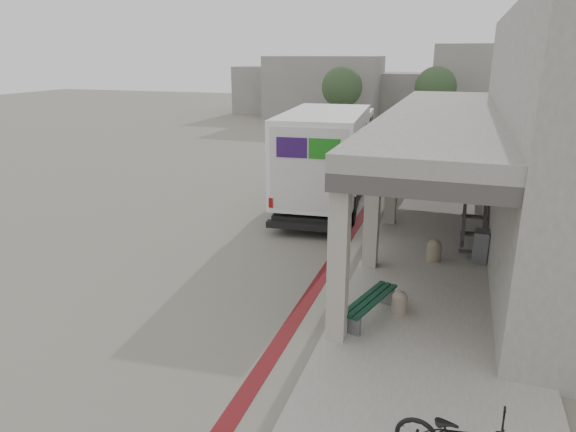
% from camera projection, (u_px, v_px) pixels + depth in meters
% --- Properties ---
extents(ground, '(120.00, 120.00, 0.00)m').
position_uv_depth(ground, '(292.00, 266.00, 14.46)').
color(ground, slate).
rests_on(ground, ground).
extents(bike_lane_stripe, '(0.35, 40.00, 0.01)m').
position_uv_depth(bike_lane_stripe, '(342.00, 246.00, 15.96)').
color(bike_lane_stripe, maroon).
rests_on(bike_lane_stripe, ground).
extents(sidewalk, '(4.40, 28.00, 0.12)m').
position_uv_depth(sidewalk, '(439.00, 283.00, 13.23)').
color(sidewalk, gray).
rests_on(sidewalk, ground).
extents(transit_building, '(7.60, 17.00, 7.00)m').
position_uv_depth(transit_building, '(554.00, 134.00, 15.43)').
color(transit_building, gray).
rests_on(transit_building, ground).
extents(distant_backdrop, '(28.00, 10.00, 6.50)m').
position_uv_depth(distant_backdrop, '(384.00, 88.00, 46.94)').
color(distant_backdrop, gray).
rests_on(distant_backdrop, ground).
extents(tree_left, '(3.20, 3.20, 4.80)m').
position_uv_depth(tree_left, '(342.00, 87.00, 40.31)').
color(tree_left, '#38281C').
rests_on(tree_left, ground).
extents(tree_mid, '(3.20, 3.20, 4.80)m').
position_uv_depth(tree_mid, '(435.00, 88.00, 40.01)').
color(tree_mid, '#38281C').
rests_on(tree_mid, ground).
extents(tree_right, '(3.20, 3.20, 4.80)m').
position_uv_depth(tree_right, '(550.00, 91.00, 36.69)').
color(tree_right, '#38281C').
rests_on(tree_right, ground).
extents(fedex_truck, '(3.45, 8.95, 3.73)m').
position_uv_depth(fedex_truck, '(328.00, 154.00, 19.92)').
color(fedex_truck, black).
rests_on(fedex_truck, ground).
extents(bench, '(0.98, 2.03, 0.47)m').
position_uv_depth(bench, '(370.00, 304.00, 11.31)').
color(bench, slate).
rests_on(bench, sidewalk).
extents(bollard_near, '(0.36, 0.36, 0.53)m').
position_uv_depth(bollard_near, '(399.00, 302.00, 11.54)').
color(bollard_near, gray).
rests_on(bollard_near, sidewalk).
extents(bollard_far, '(0.42, 0.42, 0.62)m').
position_uv_depth(bollard_far, '(434.00, 250.00, 14.49)').
color(bollard_far, gray).
rests_on(bollard_far, sidewalk).
extents(utility_cabinet, '(0.45, 0.58, 0.90)m').
position_uv_depth(utility_cabinet, '(481.00, 246.00, 14.34)').
color(utility_cabinet, slate).
rests_on(utility_cabinet, sidewalk).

